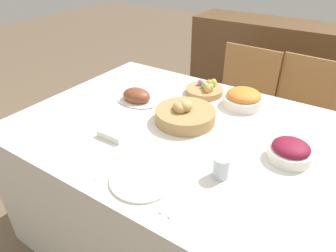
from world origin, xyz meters
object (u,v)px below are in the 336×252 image
object	(u,v)px
sideboard	(277,77)
carrot_bowl	(243,98)
knife	(176,195)
butter_dish	(114,134)
beet_salad_bowl	(290,151)
drinking_cup	(221,167)
ham_platter	(137,97)
fork	(113,166)
bread_basket	(185,114)
egg_basket	(205,90)
chair_far_center	(239,106)
chair_far_right	(297,121)
spoon	(184,199)
dinner_plate	(143,179)

from	to	relation	value
sideboard	carrot_bowl	distance (m)	1.29
knife	butter_dish	world-z (taller)	butter_dish
beet_salad_bowl	drinking_cup	world-z (taller)	drinking_cup
ham_platter	fork	size ratio (longest dim) A/B	1.30
fork	bread_basket	bearing A→B (deg)	83.92
ham_platter	bread_basket	bearing A→B (deg)	-7.26
fork	drinking_cup	size ratio (longest dim) A/B	2.30
drinking_cup	butter_dish	world-z (taller)	drinking_cup
ham_platter	drinking_cup	xyz separation A→B (m)	(0.66, -0.32, 0.02)
egg_basket	butter_dish	world-z (taller)	egg_basket
carrot_bowl	knife	size ratio (longest dim) A/B	1.09
ham_platter	carrot_bowl	distance (m)	0.59
sideboard	fork	xyz separation A→B (m)	(-0.12, -2.02, 0.29)
sideboard	drinking_cup	bearing A→B (deg)	-81.96
sideboard	ham_platter	xyz separation A→B (m)	(-0.40, -1.52, 0.31)
beet_salad_bowl	fork	xyz separation A→B (m)	(-0.57, -0.43, -0.04)
fork	knife	xyz separation A→B (m)	(0.30, 0.00, 0.00)
drinking_cup	beet_salad_bowl	bearing A→B (deg)	52.96
sideboard	fork	world-z (taller)	sideboard
chair_far_center	chair_far_right	bearing A→B (deg)	2.82
carrot_bowl	drinking_cup	xyz separation A→B (m)	(0.14, -0.60, -0.00)
spoon	drinking_cup	world-z (taller)	drinking_cup
egg_basket	fork	xyz separation A→B (m)	(0.00, -0.80, -0.02)
ham_platter	butter_dish	world-z (taller)	ham_platter
fork	spoon	distance (m)	0.33
dinner_plate	butter_dish	bearing A→B (deg)	150.64
egg_basket	butter_dish	xyz separation A→B (m)	(-0.14, -0.64, -0.01)
bread_basket	butter_dish	size ratio (longest dim) A/B	2.21
sideboard	drinking_cup	size ratio (longest dim) A/B	18.21
egg_basket	knife	size ratio (longest dim) A/B	1.11
spoon	drinking_cup	size ratio (longest dim) A/B	2.30
chair_far_center	beet_salad_bowl	world-z (taller)	chair_far_center
egg_basket	ham_platter	distance (m)	0.40
sideboard	fork	size ratio (longest dim) A/B	7.92
chair_far_right	drinking_cup	xyz separation A→B (m)	(-0.09, -1.12, 0.33)
chair_far_right	carrot_bowl	bearing A→B (deg)	-108.61
beet_salad_bowl	knife	world-z (taller)	beet_salad_bowl
butter_dish	knife	bearing A→B (deg)	-20.38
sideboard	ham_platter	world-z (taller)	sideboard
bread_basket	knife	size ratio (longest dim) A/B	1.51
carrot_bowl	dinner_plate	distance (m)	0.79
spoon	fork	bearing A→B (deg)	178.79
chair_far_right	dinner_plate	distance (m)	1.38
ham_platter	butter_dish	bearing A→B (deg)	-68.26
egg_basket	sideboard	bearing A→B (deg)	84.16
sideboard	drinking_cup	world-z (taller)	sideboard
bread_basket	fork	xyz separation A→B (m)	(-0.06, -0.46, -0.04)
ham_platter	chair_far_center	bearing A→B (deg)	67.83
chair_far_center	egg_basket	world-z (taller)	chair_far_center
dinner_plate	spoon	world-z (taller)	dinner_plate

